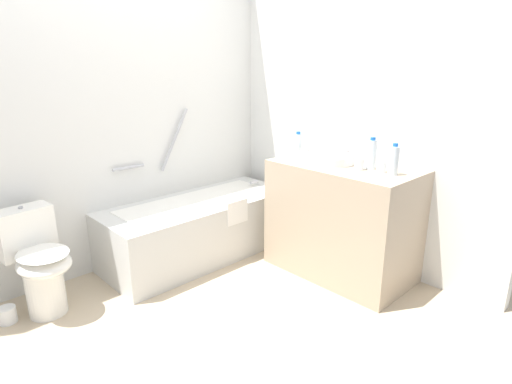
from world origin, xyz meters
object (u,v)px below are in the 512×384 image
at_px(water_bottle_1, 372,154).
at_px(drinking_glass_1, 382,166).
at_px(drinking_glass_2, 305,153).
at_px(bathtub, 200,226).
at_px(sink_faucet, 347,155).
at_px(water_bottle_2, 298,145).
at_px(water_bottle_0, 394,160).
at_px(toilet, 38,261).
at_px(sink_basin, 331,159).
at_px(toilet_paper_roll, 7,315).
at_px(drinking_glass_0, 359,164).

bearing_deg(water_bottle_1, drinking_glass_1, -110.04).
bearing_deg(drinking_glass_2, bathtub, 130.77).
height_order(bathtub, sink_faucet, bathtub).
bearing_deg(water_bottle_1, water_bottle_2, 93.87).
xyz_separation_m(sink_faucet, water_bottle_0, (-0.20, -0.52, 0.07)).
relative_size(water_bottle_1, drinking_glass_2, 2.75).
height_order(bathtub, water_bottle_2, bathtub).
height_order(bathtub, water_bottle_1, bathtub).
bearing_deg(toilet, sink_basin, 58.09).
relative_size(toilet, toilet_paper_roll, 6.57).
relative_size(sink_basin, water_bottle_2, 1.72).
xyz_separation_m(water_bottle_2, toilet_paper_roll, (-2.15, 0.62, -0.94)).
distance_m(sink_faucet, water_bottle_0, 0.56).
distance_m(water_bottle_0, drinking_glass_2, 0.77).
distance_m(water_bottle_2, drinking_glass_1, 0.77).
distance_m(bathtub, sink_basin, 1.29).
distance_m(water_bottle_0, drinking_glass_0, 0.26).
height_order(bathtub, toilet, bathtub).
xyz_separation_m(bathtub, toilet, (-1.31, 0.03, 0.10)).
bearing_deg(drinking_glass_1, toilet_paper_roll, 147.16).
height_order(water_bottle_0, water_bottle_2, water_bottle_0).
distance_m(water_bottle_1, drinking_glass_2, 0.57).
height_order(water_bottle_1, drinking_glass_1, water_bottle_1).
bearing_deg(toilet, drinking_glass_0, 51.60).
bearing_deg(drinking_glass_2, water_bottle_1, -82.63).
xyz_separation_m(sink_faucet, water_bottle_2, (-0.20, 0.35, 0.06)).
height_order(water_bottle_1, water_bottle_2, water_bottle_1).
bearing_deg(bathtub, drinking_glass_0, -64.34).
relative_size(drinking_glass_1, drinking_glass_2, 1.02).
relative_size(water_bottle_2, drinking_glass_0, 2.47).
distance_m(water_bottle_1, toilet_paper_roll, 2.72).
height_order(water_bottle_0, water_bottle_1, water_bottle_1).
bearing_deg(bathtub, drinking_glass_2, -49.23).
xyz_separation_m(sink_faucet, toilet_paper_roll, (-2.35, 0.97, -0.87)).
relative_size(bathtub, water_bottle_0, 7.59).
distance_m(bathtub, toilet, 1.31).
xyz_separation_m(bathtub, sink_faucet, (0.81, -0.93, 0.65)).
bearing_deg(toilet, toilet_paper_roll, -99.70).
height_order(drinking_glass_0, drinking_glass_2, drinking_glass_2).
relative_size(drinking_glass_2, toilet_paper_roll, 0.77).
bearing_deg(drinking_glass_1, bathtub, 114.66).
relative_size(sink_basin, sink_faucet, 2.33).
distance_m(toilet, drinking_glass_2, 2.10).
height_order(toilet, drinking_glass_2, drinking_glass_2).
relative_size(water_bottle_0, toilet_paper_roll, 2.02).
relative_size(bathtub, water_bottle_1, 7.22).
bearing_deg(drinking_glass_0, sink_faucet, 48.24).
height_order(sink_faucet, drinking_glass_1, drinking_glass_1).
xyz_separation_m(sink_faucet, drinking_glass_2, (-0.23, 0.25, 0.01)).
relative_size(water_bottle_0, water_bottle_1, 0.95).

